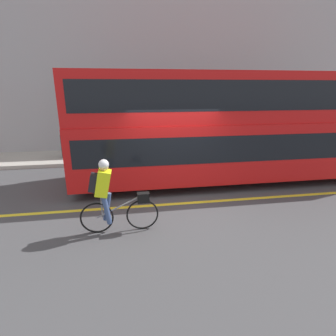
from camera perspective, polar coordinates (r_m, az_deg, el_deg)
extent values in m
plane|color=#424244|center=(7.39, 1.67, -7.30)|extent=(80.00, 80.00, 0.00)
cube|color=yellow|center=(7.24, 1.91, -7.78)|extent=(50.00, 0.14, 0.01)
cube|color=#A8A399|center=(12.20, -2.89, 2.97)|extent=(60.00, 2.45, 0.15)
cube|color=#9E9EA3|center=(13.22, -3.84, 19.56)|extent=(60.00, 0.30, 7.25)
cylinder|color=black|center=(10.81, 28.75, 1.07)|extent=(0.91, 0.30, 0.91)
cylinder|color=black|center=(8.57, -6.85, -0.64)|extent=(0.91, 0.30, 0.91)
cube|color=red|center=(9.06, 13.36, 4.56)|extent=(10.16, 2.52, 1.76)
cube|color=black|center=(9.02, 13.46, 5.88)|extent=(9.76, 2.54, 0.78)
cube|color=red|center=(8.86, 14.10, 14.79)|extent=(10.16, 2.41, 1.46)
cube|color=black|center=(8.86, 14.13, 15.26)|extent=(9.76, 2.43, 0.82)
torus|color=black|center=(5.92, -5.58, -10.04)|extent=(0.71, 0.04, 0.71)
torus|color=black|center=(5.96, -15.21, -10.44)|extent=(0.71, 0.04, 0.71)
cylinder|color=slate|center=(5.82, -10.53, -8.27)|extent=(1.00, 0.03, 0.49)
cylinder|color=slate|center=(5.83, -14.25, -8.11)|extent=(0.03, 0.03, 0.53)
cube|color=black|center=(5.75, -5.39, -6.45)|extent=(0.26, 0.16, 0.22)
cube|color=#D8EA19|center=(5.62, -13.95, -3.16)|extent=(0.37, 0.32, 0.58)
cube|color=black|center=(5.64, -15.99, -3.05)|extent=(0.21, 0.26, 0.38)
cylinder|color=#384C7A|center=(5.93, -13.09, -8.17)|extent=(0.22, 0.11, 0.64)
cylinder|color=#384C7A|center=(5.76, -13.20, -8.93)|extent=(0.20, 0.11, 0.64)
sphere|color=tan|center=(5.51, -13.80, 0.33)|extent=(0.19, 0.19, 0.19)
sphere|color=silver|center=(5.50, -13.83, 0.76)|extent=(0.21, 0.21, 0.21)
cylinder|color=#262628|center=(12.15, -21.05, 4.51)|extent=(0.52, 0.52, 0.98)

